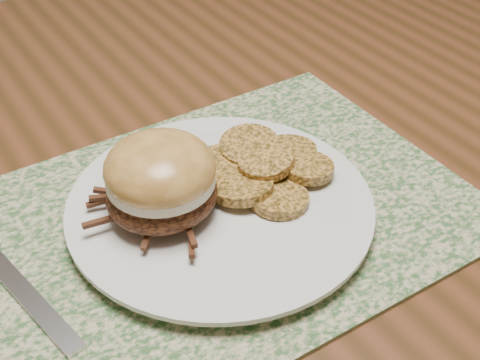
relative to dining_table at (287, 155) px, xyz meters
name	(u,v)px	position (x,y,z in m)	size (l,w,h in m)	color
dining_table	(287,155)	(0.00, 0.00, 0.00)	(1.50, 0.90, 0.75)	brown
placemat	(222,215)	(-0.17, -0.13, 0.08)	(0.45, 0.33, 0.00)	#355D30
dinner_plate	(220,208)	(-0.17, -0.13, 0.09)	(0.26, 0.26, 0.02)	silver
pork_sandwich	(161,180)	(-0.22, -0.12, 0.14)	(0.12, 0.11, 0.07)	black
roasted_potatoes	(262,168)	(-0.12, -0.12, 0.11)	(0.14, 0.14, 0.03)	#B67C35
fork	(11,279)	(-0.36, -0.11, 0.09)	(0.05, 0.20, 0.00)	silver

